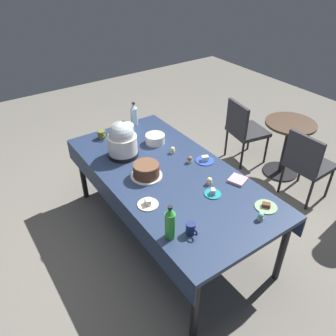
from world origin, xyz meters
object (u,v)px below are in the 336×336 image
at_px(cupcake_lemon, 209,181).
at_px(coffee_mug_olive, 102,135).
at_px(cupcake_mint, 190,160).
at_px(soda_bottle_water, 134,115).
at_px(potluck_table, 168,178).
at_px(maroon_chair_left, 244,128).
at_px(frosted_layer_cake, 146,171).
at_px(dessert_plate_cobalt, 205,160).
at_px(cupcake_berry, 173,150).
at_px(maroon_chair_right, 307,162).
at_px(ceramic_snack_bowl, 155,139).
at_px(slow_cooker, 122,141).
at_px(cupcake_vanilla, 261,216).
at_px(coffee_mug_navy, 191,229).
at_px(dessert_plate_cream, 148,203).
at_px(round_cafe_table, 287,139).
at_px(glass_salad_bowl, 123,129).
at_px(soda_bottle_lime_soda, 170,223).
at_px(dessert_plate_sage, 266,206).
at_px(dessert_plate_teal, 213,193).

bearing_deg(cupcake_lemon, coffee_mug_olive, -161.87).
height_order(cupcake_mint, soda_bottle_water, soda_bottle_water).
distance_m(potluck_table, maroon_chair_left, 1.69).
distance_m(frosted_layer_cake, dessert_plate_cobalt, 0.61).
xyz_separation_m(cupcake_berry, maroon_chair_right, (0.66, 1.35, -0.29)).
bearing_deg(ceramic_snack_bowl, cupcake_lemon, 0.08).
height_order(cupcake_lemon, maroon_chair_right, maroon_chair_right).
height_order(slow_cooker, cupcake_vanilla, slow_cooker).
distance_m(coffee_mug_navy, maroon_chair_left, 2.30).
relative_size(dessert_plate_cream, round_cafe_table, 0.24).
height_order(ceramic_snack_bowl, cupcake_lemon, ceramic_snack_bowl).
xyz_separation_m(frosted_layer_cake, glass_salad_bowl, (-0.84, 0.22, -0.02)).
bearing_deg(soda_bottle_lime_soda, dessert_plate_cream, 172.06).
bearing_deg(slow_cooker, soda_bottle_lime_soda, -12.01).
height_order(frosted_layer_cake, dessert_plate_cobalt, frosted_layer_cake).
height_order(frosted_layer_cake, cupcake_mint, frosted_layer_cake).
bearing_deg(cupcake_mint, maroon_chair_left, 112.44).
xyz_separation_m(slow_cooker, glass_salad_bowl, (-0.41, 0.22, -0.12)).
bearing_deg(cupcake_lemon, dessert_plate_sage, 19.52).
distance_m(soda_bottle_lime_soda, coffee_mug_olive, 1.61).
bearing_deg(cupcake_vanilla, ceramic_snack_bowl, -178.84).
bearing_deg(maroon_chair_left, glass_salad_bowl, -102.08).
bearing_deg(cupcake_berry, glass_salad_bowl, -161.99).
distance_m(potluck_table, cupcake_lemon, 0.41).
bearing_deg(potluck_table, cupcake_lemon, 29.55).
xyz_separation_m(dessert_plate_cobalt, cupcake_berry, (-0.30, -0.17, 0.02)).
xyz_separation_m(ceramic_snack_bowl, coffee_mug_olive, (-0.41, -0.42, -0.00)).
distance_m(slow_cooker, glass_salad_bowl, 0.48).
xyz_separation_m(glass_salad_bowl, cupcake_lemon, (1.25, 0.17, -0.01)).
bearing_deg(glass_salad_bowl, cupcake_mint, 15.51).
bearing_deg(ceramic_snack_bowl, maroon_chair_left, 91.77).
bearing_deg(ceramic_snack_bowl, soda_bottle_lime_soda, -28.29).
distance_m(dessert_plate_cobalt, maroon_chair_right, 1.27).
distance_m(ceramic_snack_bowl, dessert_plate_sage, 1.37).
bearing_deg(maroon_chair_left, frosted_layer_cake, -74.23).
distance_m(soda_bottle_lime_soda, round_cafe_table, 2.39).
height_order(cupcake_lemon, cupcake_vanilla, same).
height_order(glass_salad_bowl, cupcake_mint, glass_salad_bowl).
relative_size(frosted_layer_cake, soda_bottle_lime_soda, 1.00).
bearing_deg(cupcake_vanilla, dessert_plate_cobalt, 168.57).
xyz_separation_m(cupcake_berry, cupcake_vanilla, (1.17, -0.01, 0.00)).
bearing_deg(dessert_plate_sage, cupcake_berry, -172.71).
bearing_deg(cupcake_vanilla, cupcake_lemon, -177.17).
xyz_separation_m(glass_salad_bowl, dessert_plate_sage, (1.74, 0.35, -0.04)).
height_order(dessert_plate_teal, maroon_chair_left, maroon_chair_left).
relative_size(ceramic_snack_bowl, coffee_mug_olive, 1.63).
relative_size(soda_bottle_lime_soda, round_cafe_table, 0.40).
height_order(dessert_plate_cobalt, round_cafe_table, dessert_plate_cobalt).
bearing_deg(dessert_plate_cobalt, frosted_layer_cake, -100.09).
height_order(dessert_plate_cobalt, maroon_chair_right, maroon_chair_right).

